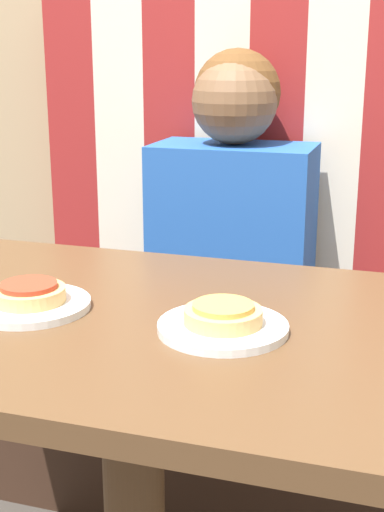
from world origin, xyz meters
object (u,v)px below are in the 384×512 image
Objects in this scene: plate_left at (30,305)px; pizza_right at (223,314)px; plate_right at (223,327)px; pizza_left at (29,293)px; person at (233,195)px.

pizza_right reaches higher than plate_left.
pizza_left is (-0.31, -0.00, 0.02)m from plate_right.
plate_right is 0.31m from pizza_left.
pizza_left is 0.31m from pizza_right.
plate_right is 1.67× the size of pizza_right.
pizza_left is at bearing 180.00° from pizza_right.
plate_right is at bearing 90.00° from pizza_right.
pizza_right is at bearing -77.01° from person.
pizza_left is at bearing -90.00° from plate_left.
plate_left and plate_right have the same top height.
person is at bearing 102.99° from pizza_right.
plate_left is 1.67× the size of pizza_left.
pizza_left reaches higher than plate_left.
person is 0.68m from pizza_left.
person is 0.69m from plate_right.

